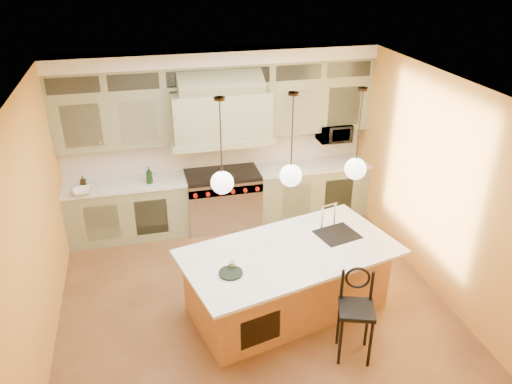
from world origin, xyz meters
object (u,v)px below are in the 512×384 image
object	(u,v)px
kitchen_island	(288,278)
microwave	(334,132)
range	(223,199)
counter_stool	(356,310)

from	to	relation	value
kitchen_island	microwave	distance (m)	3.07
kitchen_island	range	bearing A→B (deg)	86.13
range	kitchen_island	world-z (taller)	kitchen_island
range	kitchen_island	distance (m)	2.40
range	microwave	size ratio (longest dim) A/B	2.21
range	kitchen_island	bearing A→B (deg)	-80.31
counter_stool	microwave	xyz separation A→B (m)	(1.04, 3.42, 0.82)
kitchen_island	counter_stool	distance (m)	1.09
kitchen_island	microwave	size ratio (longest dim) A/B	5.34
counter_stool	kitchen_island	bearing A→B (deg)	136.97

